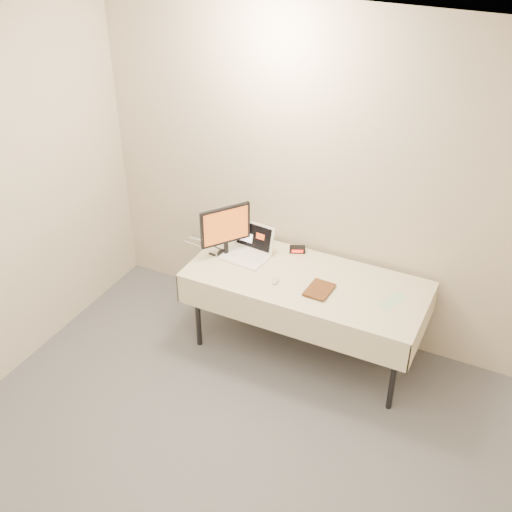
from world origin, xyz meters
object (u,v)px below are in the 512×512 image
at_px(monitor, 225,228).
at_px(table, 306,285).
at_px(laptop, 249,249).
at_px(book, 309,275).

bearing_deg(monitor, table, -56.07).
bearing_deg(laptop, book, -13.65).
bearing_deg(table, monitor, 178.03).
relative_size(laptop, monitor, 0.87).
height_order(laptop, monitor, monitor).
distance_m(table, monitor, 0.79).
height_order(table, book, book).
bearing_deg(book, monitor, 173.45).
relative_size(table, laptop, 4.86).
bearing_deg(table, laptop, 169.09).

